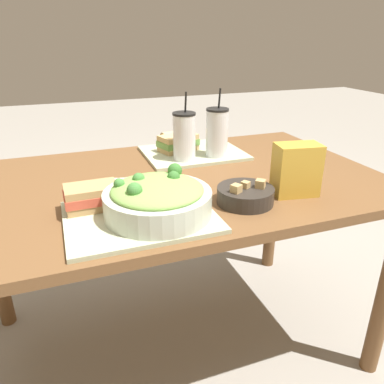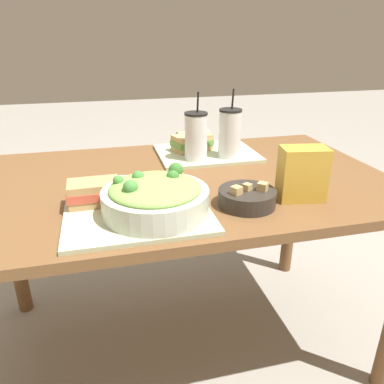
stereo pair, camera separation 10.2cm
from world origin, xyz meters
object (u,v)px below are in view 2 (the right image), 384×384
(salad_bowl, at_px, (155,196))
(drink_cup_red, at_px, (230,135))
(sandwich_far, at_px, (192,143))
(soup_bowl, at_px, (247,197))
(baguette_near, at_px, (138,185))
(chip_bag, at_px, (302,174))
(drink_cup_dark, at_px, (196,138))
(napkin_folded, at_px, (139,182))
(sandwich_near, at_px, (94,192))
(baguette_far, at_px, (193,137))

(salad_bowl, relative_size, drink_cup_red, 1.10)
(sandwich_far, relative_size, drink_cup_red, 0.68)
(soup_bowl, height_order, baguette_near, baguette_near)
(sandwich_far, relative_size, chip_bag, 1.11)
(baguette_near, bearing_deg, drink_cup_dark, -42.11)
(drink_cup_red, xyz_separation_m, chip_bag, (0.08, -0.39, -0.02))
(chip_bag, bearing_deg, baguette_near, 175.35)
(sandwich_far, xyz_separation_m, napkin_folded, (-0.24, -0.27, -0.04))
(sandwich_near, height_order, chip_bag, chip_bag)
(soup_bowl, distance_m, baguette_far, 0.60)
(sandwich_near, bearing_deg, soup_bowl, -13.77)
(napkin_folded, bearing_deg, baguette_near, -96.70)
(baguette_far, bearing_deg, soup_bowl, 169.56)
(sandwich_near, bearing_deg, sandwich_far, 46.67)
(salad_bowl, xyz_separation_m, drink_cup_dark, (0.21, 0.41, 0.04))
(drink_cup_red, bearing_deg, salad_bowl, -130.09)
(sandwich_far, bearing_deg, sandwich_near, -149.36)
(drink_cup_dark, relative_size, chip_bag, 1.60)
(salad_bowl, distance_m, drink_cup_dark, 0.46)
(baguette_near, distance_m, baguette_far, 0.56)
(sandwich_far, height_order, drink_cup_red, drink_cup_red)
(baguette_near, relative_size, drink_cup_red, 0.67)
(sandwich_near, bearing_deg, chip_bag, -9.65)
(napkin_folded, bearing_deg, drink_cup_dark, 34.23)
(chip_bag, height_order, napkin_folded, chip_bag)
(sandwich_near, distance_m, drink_cup_dark, 0.48)
(napkin_folded, bearing_deg, drink_cup_red, 23.48)
(salad_bowl, bearing_deg, sandwich_far, 66.50)
(baguette_far, xyz_separation_m, napkin_folded, (-0.27, -0.36, -0.04))
(baguette_far, bearing_deg, sandwich_far, 151.81)
(chip_bag, bearing_deg, salad_bowl, -168.34)
(baguette_far, xyz_separation_m, drink_cup_dark, (-0.04, -0.20, 0.05))
(baguette_near, xyz_separation_m, chip_bag, (0.46, -0.12, 0.04))
(drink_cup_red, bearing_deg, baguette_far, 113.67)
(baguette_near, height_order, sandwich_far, sandwich_far)
(baguette_near, distance_m, napkin_folded, 0.13)
(chip_bag, bearing_deg, soup_bowl, -168.18)
(drink_cup_red, relative_size, napkin_folded, 1.26)
(sandwich_far, distance_m, baguette_far, 0.09)
(sandwich_far, height_order, chip_bag, chip_bag)
(salad_bowl, bearing_deg, soup_bowl, 1.79)
(soup_bowl, xyz_separation_m, sandwich_far, (-0.03, 0.52, 0.02))
(salad_bowl, bearing_deg, baguette_far, 67.33)
(chip_bag, bearing_deg, baguette_far, 115.70)
(napkin_folded, bearing_deg, soup_bowl, -41.72)
(sandwich_near, height_order, baguette_far, sandwich_near)
(soup_bowl, xyz_separation_m, sandwich_near, (-0.41, 0.09, 0.02))
(drink_cup_dark, distance_m, napkin_folded, 0.29)
(sandwich_near, distance_m, baguette_near, 0.13)
(baguette_near, bearing_deg, sandwich_near, 103.34)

